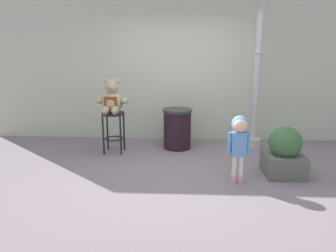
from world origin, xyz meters
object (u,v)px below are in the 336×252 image
Objects in this scene: trash_bin at (177,129)px; bar_stool_with_teddy at (113,124)px; teddy_bear at (112,100)px; child_walking at (239,135)px; lamppost at (257,83)px; planter_with_shrub at (284,153)px.

bar_stool_with_teddy is at bearing -164.30° from trash_bin.
teddy_bear is 2.32m from child_walking.
planter_with_shrub is (0.15, -1.35, -0.88)m from lamppost.
bar_stool_with_teddy is 0.78× the size of child_walking.
bar_stool_with_teddy is at bearing -170.20° from lamppost.
bar_stool_with_teddy is at bearing 90.00° from teddy_bear.
lamppost is at bearing -109.03° from child_walking.
teddy_bear is at bearing 161.72° from planter_with_shrub.
trash_bin reaches higher than planter_with_shrub.
bar_stool_with_teddy is 0.98× the size of trash_bin.
lamppost is at bearing 5.02° from trash_bin.
child_walking is 1.26× the size of trash_bin.
child_walking reaches higher than bar_stool_with_teddy.
teddy_bear is 2.90m from planter_with_shrub.
trash_bin is 1.65m from lamppost.
child_walking is 0.85m from planter_with_shrub.
teddy_bear is at bearing -169.58° from lamppost.
teddy_bear is at bearing -31.35° from child_walking.
trash_bin is 0.25× the size of lamppost.
planter_with_shrub is (1.57, -1.23, -0.04)m from trash_bin.
lamppost reaches higher than child_walking.
trash_bin is (-0.86, 1.53, -0.30)m from child_walking.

